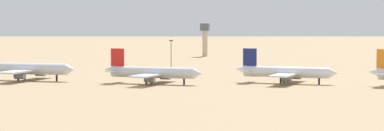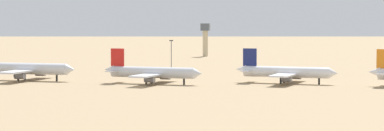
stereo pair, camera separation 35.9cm
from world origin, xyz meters
name	(u,v)px [view 2 (the right image)]	position (x,y,z in m)	size (l,w,h in m)	color
ground	(139,87)	(0.00, 0.00, 0.00)	(4000.00, 4000.00, 0.00)	#9E8460
ridge_far_west	(24,2)	(-512.57, 1189.77, 53.91)	(355.06, 318.03, 107.81)	slate
parked_jet_navy_2	(24,69)	(-49.24, 20.25, 4.45)	(41.11, 34.85, 13.58)	silver
parked_jet_red_3	(152,72)	(1.33, 13.09, 4.08)	(37.57, 32.05, 12.45)	silver
parked_jet_navy_4	(285,72)	(48.12, 23.11, 4.06)	(37.31, 31.89, 12.38)	white
control_tower	(205,36)	(-10.88, 216.47, 12.12)	(5.20, 5.20, 20.08)	#C6B793
light_pole_mid	(171,51)	(-10.19, 106.83, 7.65)	(1.80, 0.50, 12.98)	#59595E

